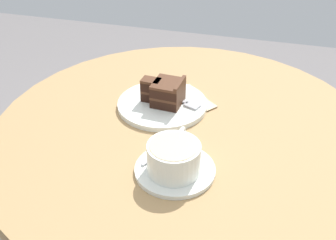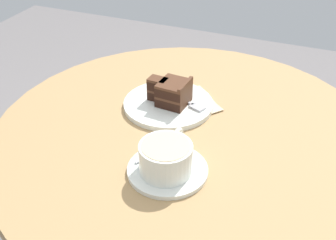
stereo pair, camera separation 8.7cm
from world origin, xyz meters
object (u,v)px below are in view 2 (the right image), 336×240
coffee_cup (166,157)px  cake_plate (168,104)px  fork (187,102)px  teaspoon (161,151)px  napkin (188,103)px  saucer (168,170)px  cake_slice (171,92)px

coffee_cup → cake_plate: size_ratio=0.64×
cake_plate → fork: fork is taller
teaspoon → napkin: teaspoon is taller
coffee_cup → cake_plate: bearing=21.1°
coffee_cup → teaspoon: bearing=33.0°
teaspoon → napkin: 0.20m
coffee_cup → teaspoon: 0.06m
cake_plate → napkin: size_ratio=1.17×
saucer → cake_slice: 0.23m
teaspoon → napkin: bearing=33.6°
saucer → coffee_cup: (-0.00, 0.00, 0.03)m
fork → cake_slice: bearing=-138.3°
coffee_cup → fork: (0.23, 0.04, -0.02)m
coffee_cup → teaspoon: size_ratio=1.52×
cake_slice → cake_plate: bearing=90.4°
napkin → cake_slice: bearing=129.2°
fork → napkin: size_ratio=0.75×
teaspoon → cake_plate: bearing=47.0°
coffee_cup → cake_slice: 0.23m
teaspoon → napkin: size_ratio=0.49×
teaspoon → cake_slice: (0.17, 0.05, 0.03)m
cake_plate → fork: (0.01, -0.04, 0.01)m
teaspoon → fork: 0.19m
cake_plate → napkin: (0.03, -0.04, -0.00)m
cake_plate → fork: bearing=-72.9°
cake_slice → fork: size_ratio=0.73×
saucer → fork: size_ratio=1.14×
teaspoon → cake_plate: teaspoon is taller
saucer → coffee_cup: 0.03m
saucer → cake_slice: bearing=19.9°
cake_plate → napkin: bearing=-56.5°
saucer → cake_plate: cake_plate is taller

